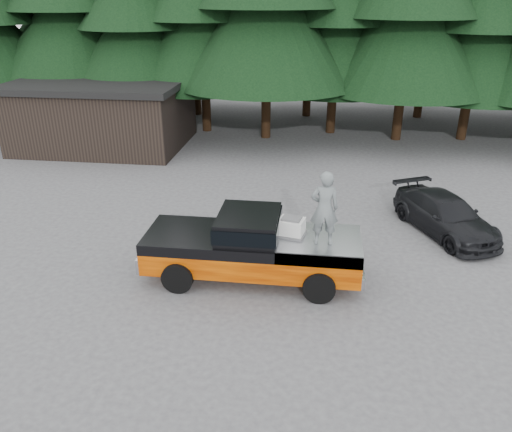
# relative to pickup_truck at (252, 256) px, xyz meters

# --- Properties ---
(ground) EXTENTS (120.00, 120.00, 0.00)m
(ground) POSITION_rel_pickup_truck_xyz_m (-0.25, 0.10, -0.67)
(ground) COLOR #454547
(ground) RESTS_ON ground
(pickup_truck) EXTENTS (6.00, 2.04, 1.33)m
(pickup_truck) POSITION_rel_pickup_truck_xyz_m (0.00, 0.00, 0.00)
(pickup_truck) COLOR #E56205
(pickup_truck) RESTS_ON ground
(truck_cab) EXTENTS (1.66, 1.90, 0.59)m
(truck_cab) POSITION_rel_pickup_truck_xyz_m (-0.10, 0.00, 0.96)
(truck_cab) COLOR black
(truck_cab) RESTS_ON pickup_truck
(air_compressor) EXTENTS (0.75, 0.66, 0.45)m
(air_compressor) POSITION_rel_pickup_truck_xyz_m (1.04, 0.07, 0.89)
(air_compressor) COLOR silver
(air_compressor) RESTS_ON pickup_truck
(man_on_bed) EXTENTS (0.76, 0.53, 1.97)m
(man_on_bed) POSITION_rel_pickup_truck_xyz_m (1.87, -0.29, 1.65)
(man_on_bed) COLOR slate
(man_on_bed) RESTS_ON pickup_truck
(parked_car) EXTENTS (3.38, 4.57, 1.23)m
(parked_car) POSITION_rel_pickup_truck_xyz_m (5.88, 3.62, -0.05)
(parked_car) COLOR black
(parked_car) RESTS_ON ground
(utility_building) EXTENTS (8.40, 6.40, 3.30)m
(utility_building) POSITION_rel_pickup_truck_xyz_m (-9.25, 12.10, 1.00)
(utility_building) COLOR black
(utility_building) RESTS_ON ground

